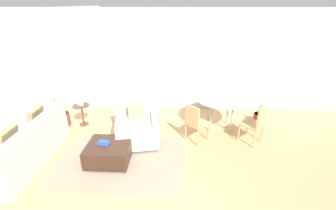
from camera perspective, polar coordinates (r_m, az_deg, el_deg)
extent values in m
plane|color=tan|center=(3.98, -6.28, -21.34)|extent=(20.00, 20.00, 0.00)
cube|color=white|center=(6.33, -2.25, 11.03)|extent=(12.00, 0.06, 2.75)
cube|color=white|center=(5.65, -35.13, 4.88)|extent=(0.06, 12.00, 2.75)
cube|color=gray|center=(4.70, -11.65, -13.35)|extent=(2.45, 1.82, 0.00)
cube|color=brown|center=(4.20, -13.92, -18.98)|extent=(2.41, 0.06, 0.00)
cube|color=brown|center=(4.36, -13.09, -16.95)|extent=(2.41, 0.06, 0.00)
cube|color=brown|center=(4.53, -12.34, -15.07)|extent=(2.41, 0.06, 0.00)
cube|color=brown|center=(4.70, -11.65, -13.32)|extent=(2.41, 0.06, 0.00)
cube|color=brown|center=(4.88, -11.02, -11.70)|extent=(2.41, 0.06, 0.00)
cube|color=brown|center=(5.06, -10.44, -10.19)|extent=(2.41, 0.06, 0.00)
cube|color=brown|center=(5.24, -9.91, -8.78)|extent=(2.41, 0.06, 0.00)
cube|color=beige|center=(5.25, -32.68, -9.80)|extent=(0.83, 2.00, 0.46)
cube|color=beige|center=(4.86, -30.50, -5.96)|extent=(0.14, 2.00, 0.41)
cube|color=beige|center=(5.77, -28.50, -1.76)|extent=(0.76, 0.12, 0.26)
cube|color=#8E7F5B|center=(5.29, -30.59, -2.66)|extent=(0.19, 0.40, 0.41)
cube|color=#8E7F5B|center=(4.73, -35.52, -7.02)|extent=(0.19, 0.40, 0.41)
cube|color=beige|center=(5.04, -7.70, -6.78)|extent=(1.03, 1.09, 0.38)
cube|color=beige|center=(4.89, -7.85, -4.61)|extent=(0.77, 0.93, 0.10)
cube|color=beige|center=(5.21, -8.01, -0.50)|extent=(0.88, 0.28, 0.46)
cube|color=beige|center=(4.92, -12.29, -4.11)|extent=(0.28, 0.88, 0.20)
cube|color=beige|center=(4.90, -3.47, -3.63)|extent=(0.28, 0.88, 0.20)
cylinder|color=brown|center=(4.85, -11.80, -11.61)|extent=(0.05, 0.05, 0.06)
cylinder|color=brown|center=(4.84, -3.18, -11.17)|extent=(0.05, 0.05, 0.06)
cylinder|color=brown|center=(5.51, -11.36, -6.81)|extent=(0.05, 0.05, 0.06)
cylinder|color=brown|center=(5.50, -3.87, -6.41)|extent=(0.05, 0.05, 0.06)
cube|color=#8E7F5B|center=(4.93, -8.00, -1.62)|extent=(0.38, 0.26, 0.36)
cube|color=#382319|center=(4.60, -14.76, -11.42)|extent=(0.81, 0.72, 0.35)
cylinder|color=black|center=(4.60, -20.01, -15.20)|extent=(0.04, 0.04, 0.04)
cylinder|color=black|center=(4.39, -11.01, -16.13)|extent=(0.04, 0.04, 0.04)
cylinder|color=black|center=(5.05, -17.48, -10.86)|extent=(0.04, 0.04, 0.04)
cylinder|color=black|center=(4.86, -9.38, -11.46)|extent=(0.04, 0.04, 0.04)
cube|color=#2D478C|center=(4.52, -16.10, -9.41)|extent=(0.24, 0.16, 0.03)
cube|color=#2D478C|center=(4.52, -16.10, -8.99)|extent=(0.21, 0.13, 0.03)
cube|color=#333338|center=(4.66, -16.27, -8.42)|extent=(0.10, 0.14, 0.01)
cylinder|color=brown|center=(6.30, -25.36, -3.32)|extent=(0.40, 0.40, 0.32)
cylinder|color=black|center=(6.23, -25.61, -2.09)|extent=(0.37, 0.37, 0.02)
cone|color=#387A42|center=(6.08, -25.87, 0.93)|extent=(0.06, 0.16, 0.69)
cone|color=#387A42|center=(6.14, -25.83, 0.70)|extent=(0.13, 0.08, 0.61)
cone|color=#387A42|center=(6.21, -26.27, 0.52)|extent=(0.08, 0.07, 0.54)
cone|color=#387A42|center=(6.15, -26.92, 1.02)|extent=(0.05, 0.08, 0.70)
cone|color=#387A42|center=(6.10, -26.41, -0.18)|extent=(0.12, 0.07, 0.49)
cone|color=#387A42|center=(6.07, -26.01, -0.01)|extent=(0.07, 0.06, 0.53)
cylinder|color=#4C3828|center=(5.96, -21.22, -0.14)|extent=(0.41, 0.41, 0.02)
cylinder|color=#4C3828|center=(6.06, -20.85, -2.38)|extent=(0.04, 0.04, 0.51)
cylinder|color=#4C3828|center=(6.18, -20.49, -4.55)|extent=(0.23, 0.23, 0.02)
cube|color=silver|center=(5.92, -21.36, 0.69)|extent=(0.14, 0.05, 0.17)
cube|color=#B2A893|center=(5.91, -21.39, 0.66)|extent=(0.12, 0.03, 0.15)
cube|color=silver|center=(5.96, -21.21, 0.41)|extent=(0.02, 0.04, 0.08)
cylinder|color=#99A8AD|center=(5.48, 13.43, 1.56)|extent=(1.22, 1.22, 0.01)
cylinder|color=#99999E|center=(5.39, 10.98, -3.17)|extent=(0.04, 0.04, 0.77)
cylinder|color=#99999E|center=(5.48, 15.88, -3.22)|extent=(0.04, 0.04, 0.77)
cylinder|color=#99999E|center=(5.81, 10.39, -1.01)|extent=(0.04, 0.04, 0.77)
cylinder|color=#99999E|center=(5.90, 14.95, -1.09)|extent=(0.04, 0.04, 0.77)
cube|color=tan|center=(5.02, 7.49, -4.49)|extent=(0.59, 0.59, 0.03)
cube|color=tan|center=(4.77, 6.15, -2.73)|extent=(0.29, 0.29, 0.45)
cylinder|color=tan|center=(5.16, 10.19, -6.71)|extent=(0.03, 0.03, 0.42)
cylinder|color=tan|center=(5.35, 7.16, -5.28)|extent=(0.03, 0.03, 0.42)
cylinder|color=tan|center=(4.91, 7.56, -8.23)|extent=(0.03, 0.03, 0.42)
cylinder|color=tan|center=(5.11, 4.49, -6.66)|extent=(0.03, 0.03, 0.42)
cube|color=tan|center=(5.26, 20.54, -4.54)|extent=(0.59, 0.59, 0.03)
cube|color=tan|center=(5.08, 22.79, -2.89)|extent=(0.29, 0.29, 0.45)
cylinder|color=tan|center=(5.57, 19.48, -5.31)|extent=(0.03, 0.03, 0.42)
cylinder|color=tan|center=(5.29, 17.54, -6.69)|extent=(0.03, 0.03, 0.42)
cylinder|color=tan|center=(5.44, 22.75, -6.60)|extent=(0.03, 0.03, 0.42)
cylinder|color=tan|center=(5.16, 20.95, -8.10)|extent=(0.03, 0.03, 0.42)
cylinder|color=maroon|center=(6.27, 22.05, -3.16)|extent=(0.28, 0.28, 0.26)
cylinder|color=black|center=(6.22, 22.22, -2.19)|extent=(0.26, 0.26, 0.02)
cone|color=#387A42|center=(6.16, 22.75, -0.74)|extent=(0.04, 0.06, 0.33)
cone|color=#387A42|center=(6.19, 22.42, -0.35)|extent=(0.10, 0.05, 0.37)
cone|color=#387A42|center=(6.15, 22.20, -0.87)|extent=(0.05, 0.07, 0.29)
cone|color=#387A42|center=(6.07, 22.70, -0.72)|extent=(0.08, 0.05, 0.40)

